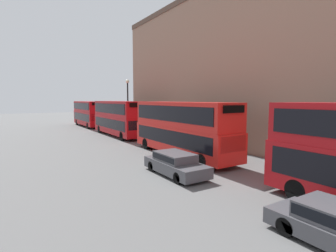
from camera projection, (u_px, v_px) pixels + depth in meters
The scene contains 6 objects.
bus_second_in_queue at pixel (182, 126), 20.87m from camera, with size 2.59×11.22×4.31m.
bus_third_in_queue at pixel (118, 117), 32.45m from camera, with size 2.59×11.21×4.31m.
bus_trailing at pixel (89, 113), 43.76m from camera, with size 2.59×10.48×4.20m.
car_hatchback at pixel (175, 163), 15.69m from camera, with size 1.89×4.60×1.33m.
street_lamp at pixel (128, 101), 34.43m from camera, with size 0.44×0.44×7.08m.
pedestrian at pixel (147, 131), 30.80m from camera, with size 0.36×0.36×1.74m.
Camera 1 is at (-10.32, 3.05, 4.51)m, focal length 28.00 mm.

